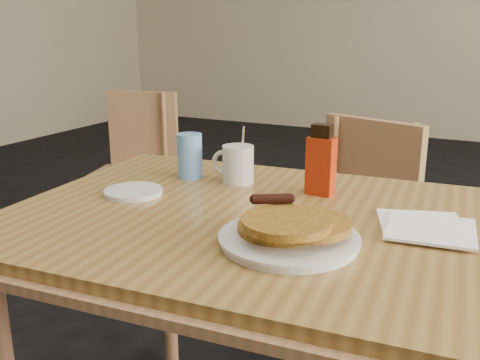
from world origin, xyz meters
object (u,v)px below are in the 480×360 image
Objects in this scene: main_table at (283,235)px; pancake_plate at (290,233)px; chair_main_far at (362,221)px; coffee_mug at (237,164)px; chair_wall_extra at (135,158)px; syrup_bottle at (321,162)px; blue_tumbler at (190,156)px.

main_table is 0.16m from pancake_plate.
coffee_mug is (-0.22, -0.52, 0.30)m from chair_main_far.
chair_wall_extra is at bearing 130.73° from coffee_mug.
syrup_bottle is (0.02, 0.20, 0.12)m from main_table.
syrup_bottle is (-0.05, 0.33, 0.06)m from pancake_plate.
syrup_bottle is (0.23, -0.00, 0.03)m from coffee_mug.
chair_main_far reaches higher than pancake_plate.
syrup_bottle is at bearing 85.11° from main_table.
blue_tumbler reaches higher than main_table.
syrup_bottle is at bearing -51.41° from chair_wall_extra.
syrup_bottle is 0.37m from blue_tumbler.
blue_tumbler is at bearing 151.65° from main_table.
chair_wall_extra is 3.08× the size of pancake_plate.
main_table is 1.56× the size of chair_main_far.
pancake_plate is at bearing -63.60° from main_table.
chair_main_far is 0.71m from blue_tumbler.
coffee_mug is (-0.21, 0.20, 0.09)m from main_table.
pancake_plate is at bearing -57.63° from coffee_mug.
blue_tumbler is (-0.37, -0.01, -0.02)m from syrup_bottle.
pancake_plate is at bearing -77.62° from syrup_bottle.
coffee_mug is at bearing -176.25° from syrup_bottle.
coffee_mug is 0.23m from syrup_bottle.
pancake_plate is at bearing -66.65° from chair_main_far.
chair_main_far is 0.62m from syrup_bottle.
pancake_plate is (1.36, -1.30, 0.28)m from chair_wall_extra.
chair_wall_extra is 1.90m from pancake_plate.
chair_main_far is 1.38m from chair_wall_extra.
chair_main_far is at bearing 95.01° from syrup_bottle.
blue_tumbler is (-0.42, 0.32, 0.04)m from pancake_plate.
chair_main_far reaches higher than main_table.
blue_tumbler is (-0.35, 0.19, 0.10)m from main_table.
syrup_bottle reaches higher than main_table.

